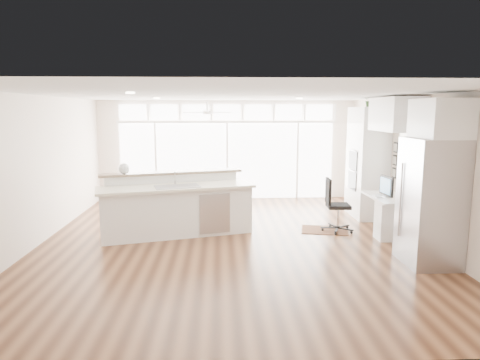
{
  "coord_description": "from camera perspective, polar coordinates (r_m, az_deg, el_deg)",
  "views": [
    {
      "loc": [
        -0.18,
        -7.76,
        2.41
      ],
      "look_at": [
        0.2,
        0.6,
        1.06
      ],
      "focal_mm": 32.0,
      "sensor_mm": 36.0,
      "label": 1
    }
  ],
  "objects": [
    {
      "name": "floor",
      "position": [
        8.13,
        -1.24,
        -8.14
      ],
      "size": [
        7.0,
        8.0,
        0.02
      ],
      "primitive_type": "cube",
      "color": "#422414",
      "rests_on": "ground"
    },
    {
      "name": "ceiling",
      "position": [
        7.77,
        -1.31,
        11.3
      ],
      "size": [
        7.0,
        8.0,
        0.02
      ],
      "primitive_type": "cube",
      "color": "silver",
      "rests_on": "wall_back"
    },
    {
      "name": "wall_back",
      "position": [
        11.81,
        -1.73,
        4.02
      ],
      "size": [
        7.0,
        0.04,
        2.7
      ],
      "primitive_type": "cube",
      "color": "white",
      "rests_on": "floor"
    },
    {
      "name": "wall_front",
      "position": [
        3.91,
        0.11,
        -6.58
      ],
      "size": [
        7.0,
        0.04,
        2.7
      ],
      "primitive_type": "cube",
      "color": "white",
      "rests_on": "floor"
    },
    {
      "name": "wall_left",
      "position": [
        8.51,
        -25.56,
        1.11
      ],
      "size": [
        0.04,
        8.0,
        2.7
      ],
      "primitive_type": "cube",
      "color": "white",
      "rests_on": "floor"
    },
    {
      "name": "wall_right",
      "position": [
        8.66,
        22.57,
        1.43
      ],
      "size": [
        0.04,
        8.0,
        2.7
      ],
      "primitive_type": "cube",
      "color": "white",
      "rests_on": "floor"
    },
    {
      "name": "glass_wall",
      "position": [
        11.78,
        -1.72,
        2.55
      ],
      "size": [
        5.8,
        0.06,
        2.08
      ],
      "primitive_type": "cube",
      "color": "white",
      "rests_on": "wall_back"
    },
    {
      "name": "transom_row",
      "position": [
        11.7,
        -1.75,
        9.03
      ],
      "size": [
        5.9,
        0.06,
        0.4
      ],
      "primitive_type": "cube",
      "color": "white",
      "rests_on": "wall_back"
    },
    {
      "name": "desk_window",
      "position": [
        8.89,
        21.61,
        2.97
      ],
      "size": [
        0.04,
        0.85,
        0.85
      ],
      "primitive_type": "cube",
      "color": "white",
      "rests_on": "wall_right"
    },
    {
      "name": "ceiling_fan",
      "position": [
        10.57,
        -4.41,
        9.53
      ],
      "size": [
        1.16,
        1.16,
        0.32
      ],
      "primitive_type": "cube",
      "color": "white",
      "rests_on": "ceiling"
    },
    {
      "name": "recessed_lights",
      "position": [
        7.97,
        -1.35,
        11.11
      ],
      "size": [
        3.4,
        3.0,
        0.02
      ],
      "primitive_type": "cube",
      "color": "#F2EACD",
      "rests_on": "ceiling"
    },
    {
      "name": "oven_cabinet",
      "position": [
        10.2,
        16.59,
        2.26
      ],
      "size": [
        0.64,
        1.2,
        2.5
      ],
      "primitive_type": "cube",
      "color": "white",
      "rests_on": "floor"
    },
    {
      "name": "desk_nook",
      "position": [
        8.95,
        19.23,
        -4.46
      ],
      "size": [
        0.72,
        1.3,
        0.76
      ],
      "primitive_type": "cube",
      "color": "white",
      "rests_on": "floor"
    },
    {
      "name": "upper_cabinets",
      "position": [
        8.73,
        20.16,
        8.22
      ],
      "size": [
        0.64,
        1.3,
        0.64
      ],
      "primitive_type": "cube",
      "color": "white",
      "rests_on": "wall_right"
    },
    {
      "name": "refrigerator",
      "position": [
        7.34,
        24.08,
        -2.72
      ],
      "size": [
        0.76,
        0.9,
        2.0
      ],
      "primitive_type": "cube",
      "color": "#A6A6AB",
      "rests_on": "floor"
    },
    {
      "name": "fridge_cabinet",
      "position": [
        7.23,
        25.19,
        7.43
      ],
      "size": [
        0.64,
        0.9,
        0.6
      ],
      "primitive_type": "cube",
      "color": "white",
      "rests_on": "wall_right"
    },
    {
      "name": "framed_photos",
      "position": [
        9.47,
        20.03,
        2.49
      ],
      "size": [
        0.06,
        0.22,
        0.8
      ],
      "primitive_type": "cube",
      "color": "black",
      "rests_on": "wall_right"
    },
    {
      "name": "kitchen_island",
      "position": [
        8.48,
        -8.44,
        -3.28
      ],
      "size": [
        3.19,
        1.88,
        1.19
      ],
      "primitive_type": "cube",
      "rotation": [
        0.0,
        0.0,
        0.27
      ],
      "color": "white",
      "rests_on": "floor"
    },
    {
      "name": "rug",
      "position": [
        8.97,
        11.2,
        -6.56
      ],
      "size": [
        1.04,
        0.84,
        0.01
      ],
      "primitive_type": "cube",
      "rotation": [
        0.0,
        0.0,
        -0.21
      ],
      "color": "#3E2013",
      "rests_on": "floor"
    },
    {
      "name": "office_chair",
      "position": [
        8.83,
        12.97,
        -3.32
      ],
      "size": [
        0.59,
        0.55,
        1.07
      ],
      "primitive_type": "cube",
      "rotation": [
        0.0,
        0.0,
        -0.06
      ],
      "color": "black",
      "rests_on": "floor"
    },
    {
      "name": "fishbowl",
      "position": [
        8.65,
        -15.21,
        1.47
      ],
      "size": [
        0.23,
        0.23,
        0.21
      ],
      "primitive_type": "sphere",
      "rotation": [
        0.0,
        0.0,
        0.11
      ],
      "color": "silver",
      "rests_on": "kitchen_island"
    },
    {
      "name": "monitor",
      "position": [
        8.8,
        18.95,
        -0.73
      ],
      "size": [
        0.12,
        0.51,
        0.42
      ],
      "primitive_type": "cube",
      "rotation": [
        0.0,
        0.0,
        0.08
      ],
      "color": "black",
      "rests_on": "desk_nook"
    },
    {
      "name": "keyboard",
      "position": [
        8.78,
        17.85,
        -2.06
      ],
      "size": [
        0.14,
        0.32,
        0.02
      ],
      "primitive_type": "cube",
      "rotation": [
        0.0,
        0.0,
        -0.09
      ],
      "color": "silver",
      "rests_on": "desk_nook"
    },
    {
      "name": "potted_plant",
      "position": [
        10.13,
        16.95,
        9.99
      ],
      "size": [
        0.32,
        0.35,
        0.25
      ],
      "primitive_type": "imported",
      "rotation": [
        0.0,
        0.0,
        -0.11
      ],
      "color": "#2F5323",
      "rests_on": "oven_cabinet"
    }
  ]
}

